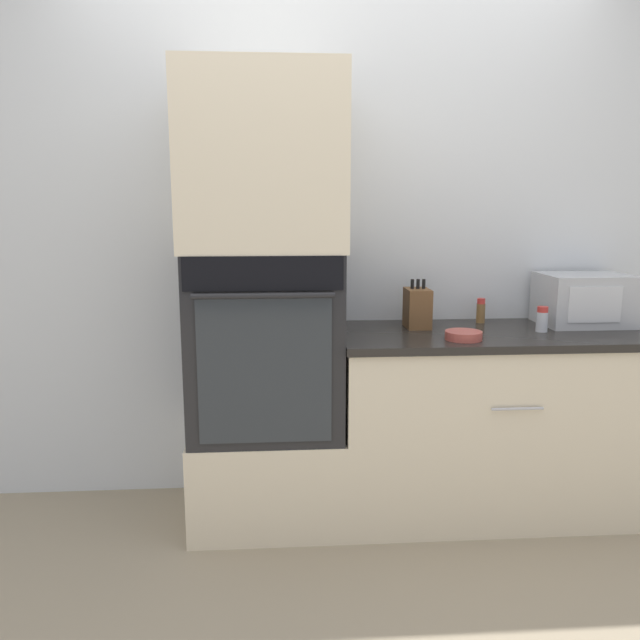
% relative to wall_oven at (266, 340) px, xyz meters
% --- Properties ---
extents(ground_plane, '(12.00, 12.00, 0.00)m').
position_rel_wall_oven_xyz_m(ground_plane, '(0.34, -0.30, -0.83)').
color(ground_plane, gray).
extents(wall_back, '(8.00, 0.05, 2.50)m').
position_rel_wall_oven_xyz_m(wall_back, '(0.34, 0.33, 0.42)').
color(wall_back, silver).
rests_on(wall_back, ground_plane).
extents(oven_cabinet_base, '(0.68, 0.60, 0.43)m').
position_rel_wall_oven_xyz_m(oven_cabinet_base, '(0.00, 0.00, -0.62)').
color(oven_cabinet_base, beige).
rests_on(oven_cabinet_base, ground_plane).
extents(wall_oven, '(0.65, 0.64, 0.80)m').
position_rel_wall_oven_xyz_m(wall_oven, '(0.00, 0.00, 0.00)').
color(wall_oven, black).
rests_on(wall_oven, oven_cabinet_base).
extents(oven_cabinet_upper, '(0.68, 0.60, 0.74)m').
position_rel_wall_oven_xyz_m(oven_cabinet_upper, '(0.00, 0.00, 0.77)').
color(oven_cabinet_upper, beige).
rests_on(oven_cabinet_upper, wall_oven).
extents(counter_unit, '(1.43, 0.63, 0.86)m').
position_rel_wall_oven_xyz_m(counter_unit, '(1.04, 0.00, -0.40)').
color(counter_unit, beige).
rests_on(counter_unit, ground_plane).
extents(microwave, '(0.40, 0.31, 0.24)m').
position_rel_wall_oven_xyz_m(microwave, '(1.51, 0.13, 0.15)').
color(microwave, '#B2B5BA').
rests_on(microwave, counter_unit).
extents(knife_block, '(0.11, 0.16, 0.23)m').
position_rel_wall_oven_xyz_m(knife_block, '(0.71, 0.11, 0.12)').
color(knife_block, brown).
rests_on(knife_block, counter_unit).
extents(bowl, '(0.16, 0.16, 0.04)m').
position_rel_wall_oven_xyz_m(bowl, '(0.84, -0.17, 0.05)').
color(bowl, '#B24C42').
rests_on(bowl, counter_unit).
extents(condiment_jar_near, '(0.04, 0.04, 0.12)m').
position_rel_wall_oven_xyz_m(condiment_jar_near, '(1.04, 0.21, 0.09)').
color(condiment_jar_near, brown).
rests_on(condiment_jar_near, counter_unit).
extents(condiment_jar_mid, '(0.05, 0.05, 0.12)m').
position_rel_wall_oven_xyz_m(condiment_jar_mid, '(1.25, -0.03, 0.08)').
color(condiment_jar_mid, silver).
rests_on(condiment_jar_mid, counter_unit).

